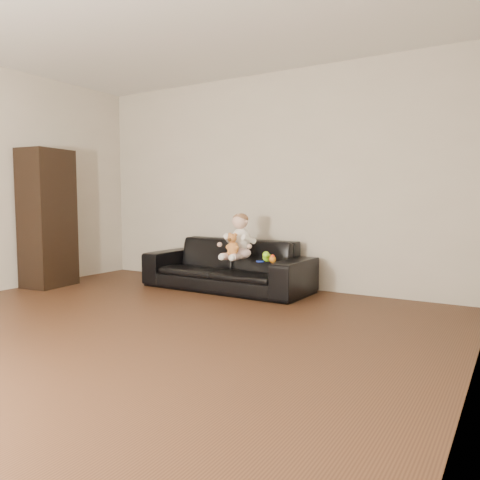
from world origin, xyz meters
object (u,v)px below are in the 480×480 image
Objects in this scene: baby at (239,239)px; toy_blue_disc at (260,261)px; sofa at (227,265)px; teddy_bear at (233,245)px; toy_rattle at (272,259)px; toy_green at (267,258)px; cabinet at (48,218)px.

baby is 0.39m from toy_blue_disc.
sofa is 8.18× the size of teddy_bear.
sofa is 0.59m from toy_blue_disc.
toy_rattle is at bearing -11.19° from baby.
toy_green is 0.09m from toy_blue_disc.
baby reaches higher than teddy_bear.
cabinet is at bearing -163.14° from toy_blue_disc.
toy_rattle is (0.45, 0.08, -0.14)m from teddy_bear.
toy_rattle reaches higher than toy_blue_disc.
cabinet reaches higher than toy_blue_disc.
teddy_bear is (0.01, -0.16, -0.05)m from baby.
teddy_bear is (2.25, 0.69, -0.27)m from cabinet.
teddy_bear reaches higher than sofa.
sofa is at bearing 168.28° from toy_green.
baby is at bearing 93.22° from teddy_bear.
sofa is at bearing 18.85° from cabinet.
toy_rattle is 0.87× the size of toy_blue_disc.
teddy_bear is at bearing -46.27° from sofa.
toy_blue_disc is (0.30, 0.08, -0.18)m from teddy_bear.
toy_blue_disc is (-0.06, -0.06, -0.04)m from toy_green.
toy_green is at bearing 46.24° from toy_blue_disc.
cabinet is 2.37m from teddy_bear.
teddy_bear is (0.25, -0.27, 0.28)m from sofa.
cabinet is 6.78× the size of teddy_bear.
sofa is 0.74m from toy_rattle.
baby is at bearing 13.96° from cabinet.
baby reaches higher than toy_green.
teddy_bear is 0.36m from toy_blue_disc.
teddy_bear is at bearing 10.22° from cabinet.
baby is at bearing 170.77° from toy_rattle.
toy_green reaches higher than toy_rattle.
baby is (2.24, 0.85, -0.22)m from cabinet.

